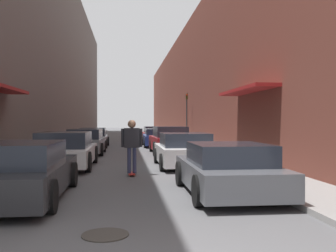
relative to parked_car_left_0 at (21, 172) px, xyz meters
name	(u,v)px	position (x,y,z in m)	size (l,w,h in m)	color
ground	(126,144)	(2.29, 20.26, -0.60)	(141.82, 141.82, 0.00)	#515154
curb_strip_left	(81,139)	(-1.84, 26.71, -0.54)	(1.80, 64.47, 0.12)	gray
curb_strip_right	(170,139)	(6.43, 26.71, -0.54)	(1.80, 64.47, 0.12)	gray
building_row_left	(48,56)	(-4.74, 26.71, 7.08)	(4.90, 64.47, 15.37)	#564C47
building_row_right	(200,87)	(9.33, 26.70, 4.35)	(4.90, 64.47, 9.90)	brown
parked_car_left_0	(21,172)	(0.00, 0.00, 0.00)	(1.95, 4.63, 1.25)	#232326
parked_car_left_1	(66,150)	(0.07, 5.56, 0.03)	(2.06, 4.58, 1.31)	silver
parked_car_left_2	(86,142)	(0.20, 11.23, 0.03)	(1.92, 4.04, 1.31)	gray
parked_car_left_3	(93,138)	(0.14, 16.57, 0.01)	(1.92, 4.23, 1.28)	gray
parked_car_right_0	(227,169)	(4.57, 0.04, -0.02)	(2.00, 4.01, 1.19)	#515459
parked_car_right_1	(184,151)	(4.41, 5.39, 0.00)	(2.04, 4.00, 1.26)	silver
parked_car_right_2	(170,141)	(4.54, 11.12, 0.08)	(1.93, 4.44, 1.43)	maroon
parked_car_right_3	(158,138)	(4.42, 16.94, -0.01)	(2.05, 4.80, 1.20)	navy
parked_car_right_4	(154,134)	(4.56, 22.52, 0.02)	(1.87, 4.51, 1.29)	maroon
skateboarder	(132,141)	(2.43, 3.36, 0.47)	(0.66, 0.78, 1.74)	#B2231E
manhole_cover	(105,235)	(1.93, -2.78, -0.59)	(0.70, 0.70, 0.02)	#332D28
traffic_light	(187,112)	(6.87, 19.73, 1.79)	(0.16, 0.22, 3.70)	#2D2D2D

